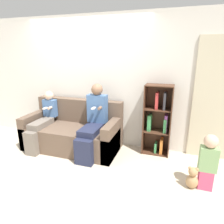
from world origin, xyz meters
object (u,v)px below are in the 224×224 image
object	(u,v)px
adult_seated	(93,120)
toddler_standing	(208,161)
couch	(73,132)
teddy_bear	(192,178)
bookshelf	(158,120)
child_seated	(42,121)

from	to	relation	value
adult_seated	toddler_standing	bearing A→B (deg)	-13.57
couch	toddler_standing	distance (m)	2.46
toddler_standing	teddy_bear	distance (m)	0.33
couch	teddy_bear	world-z (taller)	couch
teddy_bear	couch	bearing A→B (deg)	164.03
bookshelf	teddy_bear	size ratio (longest dim) A/B	3.87
toddler_standing	bookshelf	distance (m)	1.18
adult_seated	toddler_standing	distance (m)	1.96
toddler_standing	bookshelf	size ratio (longest dim) A/B	0.62
adult_seated	teddy_bear	world-z (taller)	adult_seated
adult_seated	teddy_bear	bearing A→B (deg)	-16.77
adult_seated	bookshelf	bearing A→B (deg)	20.37
adult_seated	teddy_bear	xyz separation A→B (m)	(1.72, -0.52, -0.51)
toddler_standing	bookshelf	bearing A→B (deg)	131.21
child_seated	teddy_bear	distance (m)	2.86
adult_seated	bookshelf	distance (m)	1.20
child_seated	teddy_bear	size ratio (longest dim) A/B	3.24
child_seated	bookshelf	distance (m)	2.25
couch	bookshelf	bearing A→B (deg)	10.65
couch	child_seated	xyz separation A→B (m)	(-0.58, -0.17, 0.24)
couch	bookshelf	distance (m)	1.68
toddler_standing	teddy_bear	xyz separation A→B (m)	(-0.17, -0.06, -0.27)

